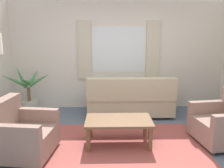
{
  "coord_description": "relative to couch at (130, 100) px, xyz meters",
  "views": [
    {
      "loc": [
        -0.3,
        -3.46,
        1.83
      ],
      "look_at": [
        -0.2,
        0.7,
        0.93
      ],
      "focal_mm": 37.05,
      "sensor_mm": 36.0,
      "label": 1
    }
  ],
  "objects": [
    {
      "name": "ground_plane",
      "position": [
        -0.23,
        -1.54,
        -0.37
      ],
      "size": [
        6.24,
        6.24,
        0.0
      ],
      "primitive_type": "plane",
      "color": "slate"
    },
    {
      "name": "wall_back",
      "position": [
        -0.23,
        0.72,
        0.93
      ],
      "size": [
        5.32,
        0.12,
        2.6
      ],
      "primitive_type": "cube",
      "color": "silver",
      "rests_on": "ground_plane"
    },
    {
      "name": "window_with_curtains",
      "position": [
        -0.23,
        0.64,
        1.08
      ],
      "size": [
        1.98,
        0.07,
        1.4
      ],
      "color": "white"
    },
    {
      "name": "area_rug",
      "position": [
        -0.23,
        -1.54,
        -0.36
      ],
      "size": [
        2.6,
        2.0,
        0.01
      ],
      "primitive_type": "cube",
      "color": "#9E4C47",
      "rests_on": "ground_plane"
    },
    {
      "name": "couch",
      "position": [
        0.0,
        0.0,
        0.0
      ],
      "size": [
        1.9,
        0.82,
        0.92
      ],
      "rotation": [
        0.0,
        0.0,
        3.14
      ],
      "color": "#BCB293",
      "rests_on": "ground_plane"
    },
    {
      "name": "armchair_left",
      "position": [
        -1.82,
        -1.72,
        -0.01
      ],
      "size": [
        0.92,
        0.93,
        0.88
      ],
      "rotation": [
        0.0,
        0.0,
        1.45
      ],
      "color": "gray",
      "rests_on": "ground_plane"
    },
    {
      "name": "armchair_right",
      "position": [
        1.46,
        -1.37,
        -0.01
      ],
      "size": [
        0.92,
        0.94,
        0.88
      ],
      "rotation": [
        0.0,
        0.0,
        -1.44
      ],
      "color": "gray",
      "rests_on": "ground_plane"
    },
    {
      "name": "coffee_table",
      "position": [
        -0.33,
        -1.38,
        0.01
      ],
      "size": [
        1.1,
        0.64,
        0.44
      ],
      "color": "brown",
      "rests_on": "ground_plane"
    },
    {
      "name": "potted_plant",
      "position": [
        -2.33,
        0.16,
        0.08
      ],
      "size": [
        1.0,
        1.2,
        1.11
      ],
      "color": "#B7B2A8",
      "rests_on": "ground_plane"
    }
  ]
}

